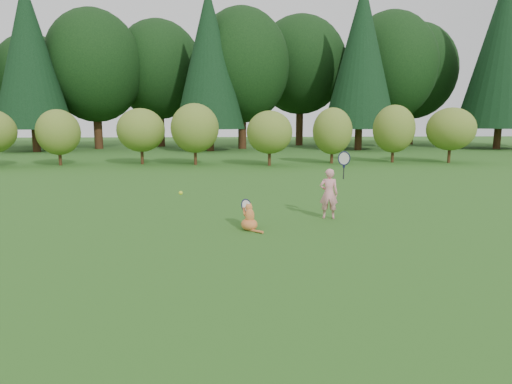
{
  "coord_description": "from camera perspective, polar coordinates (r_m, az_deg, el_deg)",
  "views": [
    {
      "loc": [
        -0.39,
        -6.91,
        1.97
      ],
      "look_at": [
        0.2,
        0.8,
        0.7
      ],
      "focal_mm": 30.0,
      "sensor_mm": 36.0,
      "label": 1
    }
  ],
  "objects": [
    {
      "name": "ground",
      "position": [
        7.2,
        -1.11,
        -6.56
      ],
      "size": [
        100.0,
        100.0,
        0.0
      ],
      "primitive_type": "plane",
      "color": "#225818",
      "rests_on": "ground"
    },
    {
      "name": "shrub_row",
      "position": [
        19.93,
        -3.27,
        7.68
      ],
      "size": [
        28.0,
        3.0,
        2.8
      ],
      "primitive_type": null,
      "color": "olive",
      "rests_on": "ground"
    },
    {
      "name": "woodland_backdrop",
      "position": [
        30.42,
        -3.77,
        19.79
      ],
      "size": [
        48.0,
        10.0,
        15.0
      ],
      "primitive_type": null,
      "color": "black",
      "rests_on": "ground"
    },
    {
      "name": "child",
      "position": [
        8.87,
        9.75,
        -0.06
      ],
      "size": [
        0.59,
        0.34,
        1.55
      ],
      "rotation": [
        0.0,
        0.0,
        2.95
      ],
      "color": "pink",
      "rests_on": "ground"
    },
    {
      "name": "cat",
      "position": [
        7.88,
        -0.92,
        -3.21
      ],
      "size": [
        0.47,
        0.77,
        0.68
      ],
      "rotation": [
        0.0,
        0.0,
        0.31
      ],
      "color": "#B85423",
      "rests_on": "ground"
    },
    {
      "name": "tennis_ball",
      "position": [
        8.1,
        -10.01,
        -0.12
      ],
      "size": [
        0.07,
        0.07,
        0.07
      ],
      "color": "#C0CF18",
      "rests_on": "ground"
    }
  ]
}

